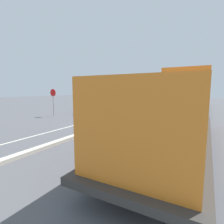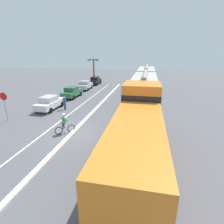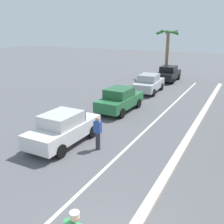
{
  "view_description": "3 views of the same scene",
  "coord_description": "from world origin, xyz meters",
  "px_view_note": "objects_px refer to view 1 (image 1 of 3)",
  "views": [
    {
      "loc": [
        6.78,
        -11.86,
        2.81
      ],
      "look_at": [
        -0.03,
        0.54,
        1.0
      ],
      "focal_mm": 28.0,
      "sensor_mm": 36.0,
      "label": 1
    },
    {
      "loc": [
        5.86,
        -12.46,
        6.4
      ],
      "look_at": [
        3.08,
        1.1,
        1.71
      ],
      "focal_mm": 28.0,
      "sensor_mm": 36.0,
      "label": 2
    },
    {
      "loc": [
        2.21,
        -3.94,
        5.51
      ],
      "look_at": [
        -3.92,
        7.91,
        1.19
      ],
      "focal_mm": 42.0,
      "sensor_mm": 36.0,
      "label": 3
    }
  ],
  "objects_px": {
    "locomotive": "(178,110)",
    "parked_car_green": "(117,103)",
    "parked_car_silver": "(132,101)",
    "cyclist": "(100,115)",
    "hopper_car_middle": "(199,94)",
    "parked_car_white": "(93,106)",
    "pedestrian_by_cars": "(107,107)",
    "palm_tree_near": "(142,84)",
    "parked_car_black": "(143,99)",
    "stop_sign": "(53,97)",
    "hopper_car_lead": "(194,96)"
  },
  "relations": [
    {
      "from": "palm_tree_near",
      "to": "parked_car_silver",
      "type": "bearing_deg",
      "value": -84.66
    },
    {
      "from": "parked_car_white",
      "to": "parked_car_black",
      "type": "height_order",
      "value": "same"
    },
    {
      "from": "hopper_car_middle",
      "to": "pedestrian_by_cars",
      "type": "height_order",
      "value": "hopper_car_middle"
    },
    {
      "from": "parked_car_green",
      "to": "parked_car_black",
      "type": "relative_size",
      "value": 1.01
    },
    {
      "from": "hopper_car_lead",
      "to": "parked_car_silver",
      "type": "height_order",
      "value": "hopper_car_lead"
    },
    {
      "from": "locomotive",
      "to": "pedestrian_by_cars",
      "type": "height_order",
      "value": "locomotive"
    },
    {
      "from": "parked_car_black",
      "to": "pedestrian_by_cars",
      "type": "height_order",
      "value": "same"
    },
    {
      "from": "pedestrian_by_cars",
      "to": "palm_tree_near",
      "type": "bearing_deg",
      "value": 97.24
    },
    {
      "from": "parked_car_white",
      "to": "palm_tree_near",
      "type": "xyz_separation_m",
      "value": [
        -0.7,
        20.01,
        3.2
      ]
    },
    {
      "from": "locomotive",
      "to": "parked_car_white",
      "type": "xyz_separation_m",
      "value": [
        -10.84,
        8.03,
        -0.98
      ]
    },
    {
      "from": "parked_car_green",
      "to": "locomotive",
      "type": "bearing_deg",
      "value": -52.84
    },
    {
      "from": "parked_car_white",
      "to": "cyclist",
      "type": "relative_size",
      "value": 2.46
    },
    {
      "from": "parked_car_silver",
      "to": "cyclist",
      "type": "relative_size",
      "value": 2.49
    },
    {
      "from": "parked_car_green",
      "to": "pedestrian_by_cars",
      "type": "xyz_separation_m",
      "value": [
        1.7,
        -5.9,
        0.03
      ]
    },
    {
      "from": "parked_car_white",
      "to": "pedestrian_by_cars",
      "type": "distance_m",
      "value": 1.83
    },
    {
      "from": "locomotive",
      "to": "parked_car_green",
      "type": "height_order",
      "value": "locomotive"
    },
    {
      "from": "locomotive",
      "to": "parked_car_white",
      "type": "bearing_deg",
      "value": 143.47
    },
    {
      "from": "parked_car_green",
      "to": "parked_car_black",
      "type": "xyz_separation_m",
      "value": [
        0.04,
        11.94,
        0.0
      ]
    },
    {
      "from": "hopper_car_middle",
      "to": "parked_car_white",
      "type": "xyz_separation_m",
      "value": [
        -10.84,
        -15.73,
        -1.26
      ]
    },
    {
      "from": "locomotive",
      "to": "palm_tree_near",
      "type": "xyz_separation_m",
      "value": [
        -11.53,
        28.04,
        2.22
      ]
    },
    {
      "from": "parked_car_silver",
      "to": "parked_car_black",
      "type": "height_order",
      "value": "same"
    },
    {
      "from": "stop_sign",
      "to": "parked_car_green",
      "type": "bearing_deg",
      "value": 78.05
    },
    {
      "from": "locomotive",
      "to": "hopper_car_lead",
      "type": "distance_m",
      "value": 12.16
    },
    {
      "from": "locomotive",
      "to": "parked_car_green",
      "type": "distance_m",
      "value": 17.77
    },
    {
      "from": "hopper_car_middle",
      "to": "parked_car_white",
      "type": "bearing_deg",
      "value": -124.57
    },
    {
      "from": "parked_car_silver",
      "to": "stop_sign",
      "type": "xyz_separation_m",
      "value": [
        -2.12,
        -16.56,
        1.21
      ]
    },
    {
      "from": "parked_car_white",
      "to": "parked_car_green",
      "type": "distance_m",
      "value": 6.11
    },
    {
      "from": "hopper_car_lead",
      "to": "cyclist",
      "type": "distance_m",
      "value": 11.69
    },
    {
      "from": "hopper_car_middle",
      "to": "parked_car_silver",
      "type": "xyz_separation_m",
      "value": [
        -10.81,
        -3.48,
        -1.26
      ]
    },
    {
      "from": "hopper_car_lead",
      "to": "parked_car_silver",
      "type": "relative_size",
      "value": 2.49
    },
    {
      "from": "parked_car_black",
      "to": "parked_car_silver",
      "type": "bearing_deg",
      "value": -91.31
    },
    {
      "from": "locomotive",
      "to": "parked_car_white",
      "type": "distance_m",
      "value": 13.52
    },
    {
      "from": "locomotive",
      "to": "pedestrian_by_cars",
      "type": "relative_size",
      "value": 7.17
    },
    {
      "from": "cyclist",
      "to": "parked_car_white",
      "type": "bearing_deg",
      "value": 129.25
    },
    {
      "from": "parked_car_green",
      "to": "cyclist",
      "type": "distance_m",
      "value": 12.7
    },
    {
      "from": "hopper_car_lead",
      "to": "locomotive",
      "type": "bearing_deg",
      "value": -90.0
    },
    {
      "from": "stop_sign",
      "to": "locomotive",
      "type": "bearing_deg",
      "value": -16.01
    },
    {
      "from": "parked_car_black",
      "to": "palm_tree_near",
      "type": "relative_size",
      "value": 0.77
    },
    {
      "from": "hopper_car_lead",
      "to": "hopper_car_middle",
      "type": "height_order",
      "value": "same"
    },
    {
      "from": "palm_tree_near",
      "to": "pedestrian_by_cars",
      "type": "xyz_separation_m",
      "value": [
        2.52,
        -19.8,
        -3.17
      ]
    },
    {
      "from": "locomotive",
      "to": "stop_sign",
      "type": "relative_size",
      "value": 4.03
    },
    {
      "from": "hopper_car_middle",
      "to": "parked_car_silver",
      "type": "height_order",
      "value": "hopper_car_middle"
    },
    {
      "from": "parked_car_green",
      "to": "parked_car_silver",
      "type": "height_order",
      "value": "same"
    },
    {
      "from": "parked_car_green",
      "to": "stop_sign",
      "type": "height_order",
      "value": "stop_sign"
    },
    {
      "from": "parked_car_white",
      "to": "parked_car_silver",
      "type": "xyz_separation_m",
      "value": [
        0.03,
        12.24,
        0.0
      ]
    },
    {
      "from": "locomotive",
      "to": "parked_car_black",
      "type": "height_order",
      "value": "locomotive"
    },
    {
      "from": "hopper_car_lead",
      "to": "parked_car_green",
      "type": "xyz_separation_m",
      "value": [
        -10.72,
        1.98,
        -1.26
      ]
    },
    {
      "from": "parked_car_white",
      "to": "cyclist",
      "type": "distance_m",
      "value": 7.41
    },
    {
      "from": "parked_car_white",
      "to": "palm_tree_near",
      "type": "relative_size",
      "value": 0.78
    },
    {
      "from": "palm_tree_near",
      "to": "hopper_car_middle",
      "type": "bearing_deg",
      "value": -20.37
    }
  ]
}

